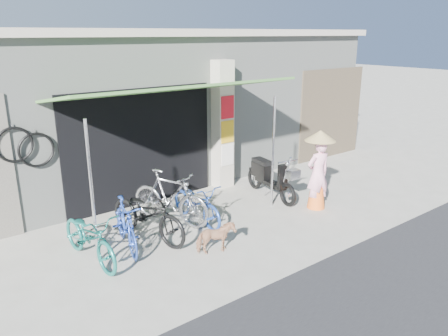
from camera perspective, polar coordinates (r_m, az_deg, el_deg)
ground at (r=8.46m, az=5.26°, el=-7.84°), size 80.00×80.00×0.00m
bicycle_shop at (r=12.02m, az=-11.36°, el=8.58°), size 12.30×5.30×3.66m
shop_pillar at (r=10.30m, az=-0.28°, el=5.60°), size 0.42×0.44×3.00m
awning at (r=8.49m, az=-6.46°, el=9.95°), size 4.60×1.88×2.72m
neighbour_right at (r=13.31m, az=13.79°, el=6.91°), size 2.60×0.06×2.60m
bike_teal at (r=7.41m, az=-17.14°, el=-8.58°), size 0.75×1.73×0.89m
bike_blue at (r=7.69m, az=-12.70°, el=-7.25°), size 0.72×1.53×0.88m
bike_black at (r=7.96m, az=-9.90°, el=-5.91°), size 1.07×1.94×0.97m
bike_silver at (r=8.52m, az=-7.08°, el=-3.81°), size 1.15×1.83×1.07m
bike_navy at (r=8.55m, az=-3.58°, el=-4.54°), size 0.55×1.56×0.82m
street_dog at (r=7.43m, az=-1.09°, el=-9.14°), size 0.71×0.47×0.55m
moped at (r=9.90m, az=5.95°, el=-1.18°), size 0.55×1.79×1.02m
nun at (r=9.30m, az=12.20°, el=-0.26°), size 0.64×0.64×1.69m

